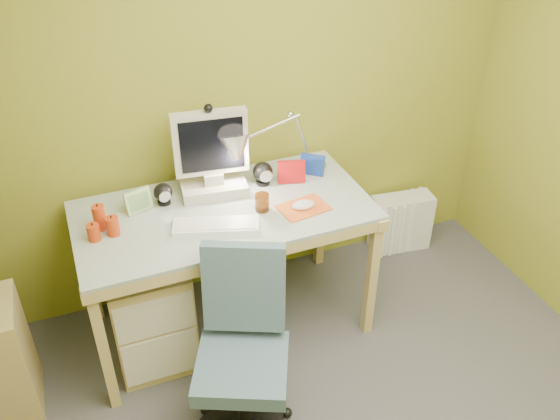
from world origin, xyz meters
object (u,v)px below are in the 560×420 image
object	(u,v)px
desk	(228,270)
side_ledge	(4,357)
desk_lamp	(293,129)
task_chair	(242,367)
monitor	(211,146)
radiator	(401,222)

from	to	relation	value
desk	side_ledge	size ratio (longest dim) A/B	2.37
side_ledge	desk_lamp	bearing A→B (deg)	11.19
desk	task_chair	xyz separation A→B (m)	(-0.14, -0.69, 0.02)
desk_lamp	task_chair	world-z (taller)	desk_lamp
monitor	radiator	bearing A→B (deg)	11.43
desk	monitor	size ratio (longest dim) A/B	2.74
monitor	desk_lamp	world-z (taller)	desk_lamp
monitor	task_chair	xyz separation A→B (m)	(-0.14, -0.87, -0.65)
task_chair	radiator	world-z (taller)	task_chair
desk_lamp	radiator	size ratio (longest dim) A/B	1.45
monitor	desk_lamp	xyz separation A→B (m)	(0.45, 0.00, 0.01)
desk_lamp	side_ledge	size ratio (longest dim) A/B	0.91
desk	radiator	size ratio (longest dim) A/B	3.78
desk	desk_lamp	bearing A→B (deg)	20.94
task_chair	desk_lamp	bearing A→B (deg)	79.63
desk	task_chair	distance (m)	0.71
monitor	radiator	size ratio (longest dim) A/B	1.38
desk	side_ledge	xyz separation A→B (m)	(-1.16, -0.14, -0.09)
desk_lamp	side_ledge	distance (m)	1.82
desk	desk_lamp	distance (m)	0.84
task_chair	radiator	bearing A→B (deg)	58.39
desk	desk_lamp	world-z (taller)	desk_lamp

